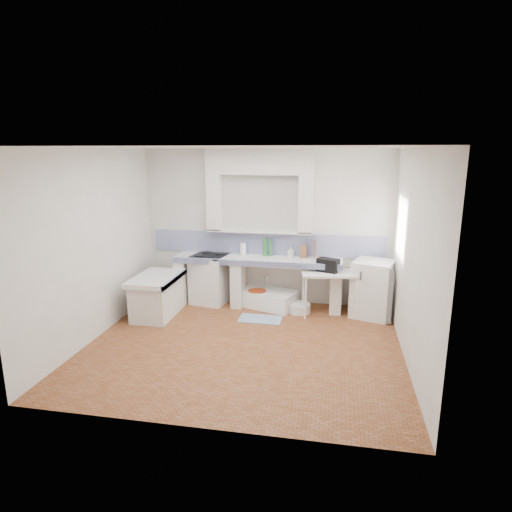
% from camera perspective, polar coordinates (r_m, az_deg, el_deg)
% --- Properties ---
extents(floor, '(4.50, 4.50, 0.00)m').
position_cam_1_polar(floor, '(6.49, -1.63, -11.55)').
color(floor, brown).
rests_on(floor, ground).
extents(ceiling, '(4.50, 4.50, 0.00)m').
position_cam_1_polar(ceiling, '(5.88, -1.82, 14.00)').
color(ceiling, white).
rests_on(ceiling, ground).
extents(wall_back, '(4.50, 0.00, 4.50)m').
position_cam_1_polar(wall_back, '(7.96, 1.31, 3.76)').
color(wall_back, white).
rests_on(wall_back, ground).
extents(wall_front, '(4.50, 0.00, 4.50)m').
position_cam_1_polar(wall_front, '(4.17, -7.52, -5.49)').
color(wall_front, white).
rests_on(wall_front, ground).
extents(wall_left, '(0.00, 4.50, 4.50)m').
position_cam_1_polar(wall_left, '(6.86, -20.43, 1.31)').
color(wall_left, white).
rests_on(wall_left, ground).
extents(wall_right, '(0.00, 4.50, 4.50)m').
position_cam_1_polar(wall_right, '(5.99, 19.83, -0.33)').
color(wall_right, white).
rests_on(wall_right, ground).
extents(alcove_mass, '(1.90, 0.25, 0.45)m').
position_cam_1_polar(alcove_mass, '(7.74, 0.46, 12.23)').
color(alcove_mass, white).
rests_on(alcove_mass, ground).
extents(window_frame, '(0.35, 0.86, 1.06)m').
position_cam_1_polar(window_frame, '(7.14, 19.86, 3.45)').
color(window_frame, '#331F10').
rests_on(window_frame, ground).
extents(lace_valance, '(0.01, 0.84, 0.24)m').
position_cam_1_polar(lace_valance, '(7.07, 18.94, 6.54)').
color(lace_valance, white).
rests_on(lace_valance, ground).
extents(counter_slab, '(3.00, 0.60, 0.08)m').
position_cam_1_polar(counter_slab, '(7.80, 0.21, -0.50)').
color(counter_slab, white).
rests_on(counter_slab, ground).
extents(counter_lip, '(3.00, 0.04, 0.10)m').
position_cam_1_polar(counter_lip, '(7.53, -0.17, -1.01)').
color(counter_lip, navy).
rests_on(counter_lip, ground).
extents(counter_pier_left, '(0.20, 0.55, 0.82)m').
position_cam_1_polar(counter_pier_left, '(8.27, -9.39, -3.09)').
color(counter_pier_left, white).
rests_on(counter_pier_left, ground).
extents(counter_pier_mid, '(0.20, 0.55, 0.82)m').
position_cam_1_polar(counter_pier_mid, '(7.99, -2.27, -3.52)').
color(counter_pier_mid, white).
rests_on(counter_pier_mid, ground).
extents(counter_pier_right, '(0.20, 0.55, 0.82)m').
position_cam_1_polar(counter_pier_right, '(7.81, 10.40, -4.15)').
color(counter_pier_right, white).
rests_on(counter_pier_right, ground).
extents(peninsula_top, '(0.70, 1.10, 0.08)m').
position_cam_1_polar(peninsula_top, '(7.56, -12.93, -2.87)').
color(peninsula_top, white).
rests_on(peninsula_top, ground).
extents(peninsula_base, '(0.60, 1.00, 0.62)m').
position_cam_1_polar(peninsula_base, '(7.67, -12.79, -5.38)').
color(peninsula_base, white).
rests_on(peninsula_base, ground).
extents(peninsula_lip, '(0.04, 1.10, 0.10)m').
position_cam_1_polar(peninsula_lip, '(7.44, -10.59, -3.02)').
color(peninsula_lip, navy).
rests_on(peninsula_lip, ground).
extents(backsplash, '(4.27, 0.03, 0.40)m').
position_cam_1_polar(backsplash, '(8.00, 1.28, 1.62)').
color(backsplash, navy).
rests_on(backsplash, ground).
extents(stove, '(0.72, 0.70, 0.88)m').
position_cam_1_polar(stove, '(8.13, -6.00, -3.07)').
color(stove, white).
rests_on(stove, ground).
extents(sink, '(1.24, 0.93, 0.27)m').
position_cam_1_polar(sink, '(7.99, 1.21, -5.60)').
color(sink, white).
rests_on(sink, ground).
extents(side_table, '(0.99, 0.65, 0.04)m').
position_cam_1_polar(side_table, '(7.58, 9.42, -4.87)').
color(side_table, white).
rests_on(side_table, ground).
extents(fridge, '(0.79, 0.79, 0.97)m').
position_cam_1_polar(fridge, '(7.66, 14.99, -4.16)').
color(fridge, white).
rests_on(fridge, ground).
extents(bucket_red, '(0.38, 0.38, 0.31)m').
position_cam_1_polar(bucket_red, '(7.94, 0.14, -5.58)').
color(bucket_red, '#B2320B').
rests_on(bucket_red, ground).
extents(bucket_orange, '(0.35, 0.35, 0.26)m').
position_cam_1_polar(bucket_orange, '(7.96, 1.62, -5.72)').
color(bucket_orange, '#CA4322').
rests_on(bucket_orange, ground).
extents(bucket_blue, '(0.30, 0.30, 0.28)m').
position_cam_1_polar(bucket_blue, '(7.85, 3.91, -5.92)').
color(bucket_blue, '#1D61AC').
rests_on(bucket_blue, ground).
extents(basin_white, '(0.46, 0.46, 0.15)m').
position_cam_1_polar(basin_white, '(7.73, 5.64, -6.78)').
color(basin_white, white).
rests_on(basin_white, ground).
extents(water_bottle_a, '(0.08, 0.08, 0.30)m').
position_cam_1_polar(water_bottle_a, '(8.13, 1.00, -5.15)').
color(water_bottle_a, silver).
rests_on(water_bottle_a, ground).
extents(water_bottle_b, '(0.10, 0.10, 0.29)m').
position_cam_1_polar(water_bottle_b, '(8.09, 3.18, -5.27)').
color(water_bottle_b, silver).
rests_on(water_bottle_b, ground).
extents(black_bag, '(0.41, 0.32, 0.23)m').
position_cam_1_polar(black_bag, '(7.48, 9.41, -1.19)').
color(black_bag, black).
rests_on(black_bag, side_table).
extents(green_bottle_a, '(0.07, 0.07, 0.33)m').
position_cam_1_polar(green_bottle_a, '(7.88, 1.20, 1.17)').
color(green_bottle_a, '#296A32').
rests_on(green_bottle_a, counter_slab).
extents(green_bottle_b, '(0.09, 0.09, 0.30)m').
position_cam_1_polar(green_bottle_b, '(7.87, 1.90, 1.05)').
color(green_bottle_b, '#296A32').
rests_on(green_bottle_b, counter_slab).
extents(knife_block, '(0.12, 0.11, 0.22)m').
position_cam_1_polar(knife_block, '(7.81, 6.19, 0.59)').
color(knife_block, brown).
rests_on(knife_block, counter_slab).
extents(cutting_board, '(0.03, 0.23, 0.31)m').
position_cam_1_polar(cutting_board, '(7.79, 7.71, 0.83)').
color(cutting_board, brown).
rests_on(cutting_board, counter_slab).
extents(paper_towel, '(0.12, 0.12, 0.22)m').
position_cam_1_polar(paper_towel, '(7.96, -1.69, 0.91)').
color(paper_towel, white).
rests_on(paper_towel, counter_slab).
extents(soap_bottle, '(0.11, 0.11, 0.19)m').
position_cam_1_polar(soap_bottle, '(7.83, 4.55, 0.55)').
color(soap_bottle, white).
rests_on(soap_bottle, counter_slab).
extents(rug, '(0.72, 0.42, 0.01)m').
position_cam_1_polar(rug, '(7.40, 0.56, -8.24)').
color(rug, '#30578B').
rests_on(rug, ground).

